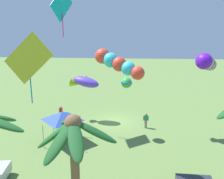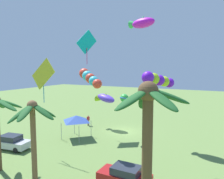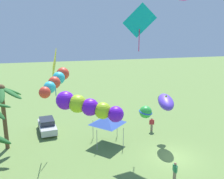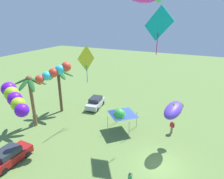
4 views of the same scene
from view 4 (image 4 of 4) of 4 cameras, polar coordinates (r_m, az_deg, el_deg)
ground_plane at (r=19.39m, az=13.52°, el=-20.86°), size 120.00×120.00×0.00m
palm_tree_0 at (r=24.47m, az=-22.75°, el=0.36°), size 3.56×3.78×6.41m
palm_tree_1 at (r=27.21m, az=-15.38°, el=3.50°), size 4.29×4.10×6.41m
parked_car_0 at (r=20.97m, az=-27.77°, el=-16.77°), size 3.93×1.80×1.51m
parked_car_1 at (r=29.06m, az=-4.85°, el=-3.79°), size 4.10×2.23×1.51m
spectator_1 at (r=23.75m, az=17.11°, el=-10.41°), size 0.32×0.54×1.59m
festival_tent at (r=22.57m, az=3.17°, el=-6.36°), size 2.86×2.86×2.85m
kite_diamond_1 at (r=23.24m, az=-7.50°, el=8.80°), size 3.26×0.57×4.52m
kite_tube_2 at (r=14.23m, az=-26.70°, el=-2.12°), size 2.12×3.44×1.48m
kite_diamond_3 at (r=19.66m, az=13.44°, el=18.07°), size 1.26×3.04×4.53m
kite_tube_4 at (r=19.00m, az=-16.33°, el=4.94°), size 3.08×2.21×1.69m
kite_fish_5 at (r=19.72m, az=17.65°, el=-5.57°), size 3.56×2.01×1.63m
kite_ball_6 at (r=16.13m, az=2.19°, el=-7.32°), size 1.50×1.50×0.99m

